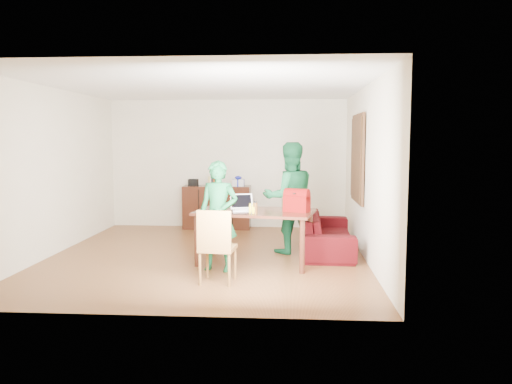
# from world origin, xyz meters

# --- Properties ---
(room) EXTENTS (5.20, 5.70, 2.90)m
(room) POSITION_xyz_m (0.01, 0.13, 1.31)
(room) COLOR #492812
(room) RESTS_ON ground
(table) EXTENTS (1.86, 1.26, 0.81)m
(table) POSITION_xyz_m (0.80, -0.42, 0.70)
(table) COLOR black
(table) RESTS_ON ground
(chair) EXTENTS (0.48, 0.46, 0.98)m
(chair) POSITION_xyz_m (0.39, -1.48, 0.29)
(chair) COLOR brown
(chair) RESTS_ON ground
(person_near) EXTENTS (0.63, 0.47, 1.57)m
(person_near) POSITION_xyz_m (0.31, -0.86, 0.79)
(person_near) COLOR #145A2E
(person_near) RESTS_ON ground
(person_far) EXTENTS (1.04, 0.90, 1.82)m
(person_far) POSITION_xyz_m (1.32, 0.35, 0.91)
(person_far) COLOR #12542E
(person_far) RESTS_ON ground
(laptop) EXTENTS (0.39, 0.32, 0.24)m
(laptop) POSITION_xyz_m (0.63, -0.43, 0.85)
(laptop) COLOR white
(laptop) RESTS_ON table
(bananas) EXTENTS (0.19, 0.16, 0.06)m
(bananas) POSITION_xyz_m (0.80, -0.77, 0.84)
(bananas) COLOR yellow
(bananas) RESTS_ON table
(bottle) EXTENTS (0.08, 0.08, 0.19)m
(bottle) POSITION_xyz_m (0.83, -0.78, 0.90)
(bottle) COLOR #553113
(bottle) RESTS_ON table
(red_bag) EXTENTS (0.41, 0.33, 0.27)m
(red_bag) POSITION_xyz_m (1.42, -0.48, 0.94)
(red_bag) COLOR #6F0707
(red_bag) RESTS_ON table
(sofa) EXTENTS (0.91, 2.15, 0.62)m
(sofa) POSITION_xyz_m (1.95, 0.52, 0.31)
(sofa) COLOR #3F0908
(sofa) RESTS_ON ground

